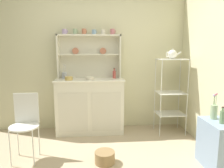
{
  "coord_description": "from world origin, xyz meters",
  "views": [
    {
      "loc": [
        -0.0,
        -2.09,
        1.39
      ],
      "look_at": [
        0.28,
        1.12,
        0.87
      ],
      "focal_mm": 33.38,
      "sensor_mm": 36.0,
      "label": 1
    }
  ],
  "objects_px": {
    "hutch_shelf_unit": "(90,53)",
    "side_shelf_blue": "(217,145)",
    "floor_basket": "(105,157)",
    "flower_vase": "(214,111)",
    "cup_lilac_0": "(65,32)",
    "hutch_cabinet": "(90,105)",
    "jam_bottle": "(114,74)",
    "oil_bottle": "(222,117)",
    "porcelain_teapot": "(173,54)",
    "bowl_mixing_large": "(69,78)",
    "bakers_rack": "(171,88)",
    "wire_chair": "(26,120)",
    "utensil_jar": "(65,75)"
  },
  "relations": [
    {
      "from": "cup_lilac_0",
      "to": "utensil_jar",
      "type": "distance_m",
      "value": 0.72
    },
    {
      "from": "bowl_mixing_large",
      "to": "utensil_jar",
      "type": "distance_m",
      "value": 0.18
    },
    {
      "from": "hutch_cabinet",
      "to": "cup_lilac_0",
      "type": "distance_m",
      "value": 1.3
    },
    {
      "from": "cup_lilac_0",
      "to": "oil_bottle",
      "type": "xyz_separation_m",
      "value": [
        1.91,
        -1.43,
        -1.05
      ]
    },
    {
      "from": "side_shelf_blue",
      "to": "porcelain_teapot",
      "type": "relative_size",
      "value": 2.41
    },
    {
      "from": "bowl_mixing_large",
      "to": "jam_bottle",
      "type": "height_order",
      "value": "jam_bottle"
    },
    {
      "from": "bakers_rack",
      "to": "cup_lilac_0",
      "type": "height_order",
      "value": "cup_lilac_0"
    },
    {
      "from": "hutch_cabinet",
      "to": "bakers_rack",
      "type": "relative_size",
      "value": 0.91
    },
    {
      "from": "floor_basket",
      "to": "jam_bottle",
      "type": "relative_size",
      "value": 1.39
    },
    {
      "from": "jam_bottle",
      "to": "cup_lilac_0",
      "type": "bearing_deg",
      "value": 177.49
    },
    {
      "from": "bakers_rack",
      "to": "bowl_mixing_large",
      "type": "height_order",
      "value": "bakers_rack"
    },
    {
      "from": "floor_basket",
      "to": "cup_lilac_0",
      "type": "relative_size",
      "value": 2.63
    },
    {
      "from": "hutch_cabinet",
      "to": "floor_basket",
      "type": "bearing_deg",
      "value": -79.47
    },
    {
      "from": "wire_chair",
      "to": "utensil_jar",
      "type": "distance_m",
      "value": 1.09
    },
    {
      "from": "hutch_shelf_unit",
      "to": "bowl_mixing_large",
      "type": "relative_size",
      "value": 8.51
    },
    {
      "from": "bakers_rack",
      "to": "floor_basket",
      "type": "xyz_separation_m",
      "value": [
        -1.16,
        -0.9,
        -0.7
      ]
    },
    {
      "from": "wire_chair",
      "to": "jam_bottle",
      "type": "height_order",
      "value": "jam_bottle"
    },
    {
      "from": "side_shelf_blue",
      "to": "utensil_jar",
      "type": "bearing_deg",
      "value": 145.26
    },
    {
      "from": "floor_basket",
      "to": "oil_bottle",
      "type": "relative_size",
      "value": 1.27
    },
    {
      "from": "cup_lilac_0",
      "to": "jam_bottle",
      "type": "relative_size",
      "value": 0.53
    },
    {
      "from": "hutch_shelf_unit",
      "to": "bakers_rack",
      "type": "bearing_deg",
      "value": -12.83
    },
    {
      "from": "oil_bottle",
      "to": "bowl_mixing_large",
      "type": "bearing_deg",
      "value": 146.16
    },
    {
      "from": "jam_bottle",
      "to": "side_shelf_blue",
      "type": "bearing_deg",
      "value": -51.05
    },
    {
      "from": "jam_bottle",
      "to": "oil_bottle",
      "type": "relative_size",
      "value": 0.91
    },
    {
      "from": "flower_vase",
      "to": "floor_basket",
      "type": "bearing_deg",
      "value": 175.64
    },
    {
      "from": "hutch_shelf_unit",
      "to": "oil_bottle",
      "type": "bearing_deg",
      "value": -44.3
    },
    {
      "from": "cup_lilac_0",
      "to": "utensil_jar",
      "type": "relative_size",
      "value": 0.38
    },
    {
      "from": "utensil_jar",
      "to": "hutch_cabinet",
      "type": "bearing_deg",
      "value": -10.55
    },
    {
      "from": "hutch_cabinet",
      "to": "bowl_mixing_large",
      "type": "height_order",
      "value": "bowl_mixing_large"
    },
    {
      "from": "side_shelf_blue",
      "to": "porcelain_teapot",
      "type": "bearing_deg",
      "value": 98.35
    },
    {
      "from": "floor_basket",
      "to": "side_shelf_blue",
      "type": "bearing_deg",
      "value": -9.52
    },
    {
      "from": "bowl_mixing_large",
      "to": "jam_bottle",
      "type": "relative_size",
      "value": 0.69
    },
    {
      "from": "side_shelf_blue",
      "to": "bakers_rack",
      "type": "bearing_deg",
      "value": 98.28
    },
    {
      "from": "bakers_rack",
      "to": "hutch_cabinet",
      "type": "bearing_deg",
      "value": 173.99
    },
    {
      "from": "side_shelf_blue",
      "to": "oil_bottle",
      "type": "bearing_deg",
      "value": -90.0
    },
    {
      "from": "bowl_mixing_large",
      "to": "wire_chair",
      "type": "bearing_deg",
      "value": -121.89
    },
    {
      "from": "cup_lilac_0",
      "to": "porcelain_teapot",
      "type": "xyz_separation_m",
      "value": [
        1.75,
        -0.26,
        -0.37
      ]
    },
    {
      "from": "jam_bottle",
      "to": "oil_bottle",
      "type": "xyz_separation_m",
      "value": [
        1.09,
        -1.4,
        -0.34
      ]
    },
    {
      "from": "flower_vase",
      "to": "cup_lilac_0",
      "type": "bearing_deg",
      "value": 146.52
    },
    {
      "from": "floor_basket",
      "to": "porcelain_teapot",
      "type": "distance_m",
      "value": 1.93
    },
    {
      "from": "bakers_rack",
      "to": "jam_bottle",
      "type": "bearing_deg",
      "value": 166.17
    },
    {
      "from": "porcelain_teapot",
      "to": "flower_vase",
      "type": "xyz_separation_m",
      "value": [
        0.16,
        -1.0,
        -0.66
      ]
    },
    {
      "from": "hutch_cabinet",
      "to": "oil_bottle",
      "type": "distance_m",
      "value": 2.01
    },
    {
      "from": "side_shelf_blue",
      "to": "flower_vase",
      "type": "bearing_deg",
      "value": 89.79
    },
    {
      "from": "cup_lilac_0",
      "to": "bowl_mixing_large",
      "type": "bearing_deg",
      "value": -71.36
    },
    {
      "from": "hutch_shelf_unit",
      "to": "side_shelf_blue",
      "type": "height_order",
      "value": "hutch_shelf_unit"
    },
    {
      "from": "bowl_mixing_large",
      "to": "jam_bottle",
      "type": "xyz_separation_m",
      "value": [
        0.75,
        0.16,
        0.04
      ]
    },
    {
      "from": "wire_chair",
      "to": "oil_bottle",
      "type": "bearing_deg",
      "value": -0.07
    },
    {
      "from": "flower_vase",
      "to": "oil_bottle",
      "type": "distance_m",
      "value": 0.17
    },
    {
      "from": "hutch_cabinet",
      "to": "side_shelf_blue",
      "type": "distance_m",
      "value": 1.98
    }
  ]
}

